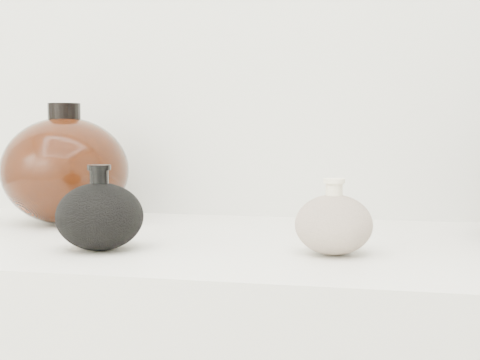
# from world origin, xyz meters

# --- Properties ---
(black_gourd_vase) EXTENTS (0.12, 0.12, 0.11)m
(black_gourd_vase) POSITION_xyz_m (-0.13, 0.84, 0.94)
(black_gourd_vase) COLOR black
(black_gourd_vase) RESTS_ON display_counter
(cream_gourd_vase) EXTENTS (0.13, 0.13, 0.09)m
(cream_gourd_vase) POSITION_xyz_m (0.17, 0.87, 0.94)
(cream_gourd_vase) COLOR beige
(cream_gourd_vase) RESTS_ON display_counter
(left_round_pot) EXTENTS (0.27, 0.27, 0.20)m
(left_round_pot) POSITION_xyz_m (-0.28, 1.05, 0.99)
(left_round_pot) COLOR black
(left_round_pot) RESTS_ON display_counter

